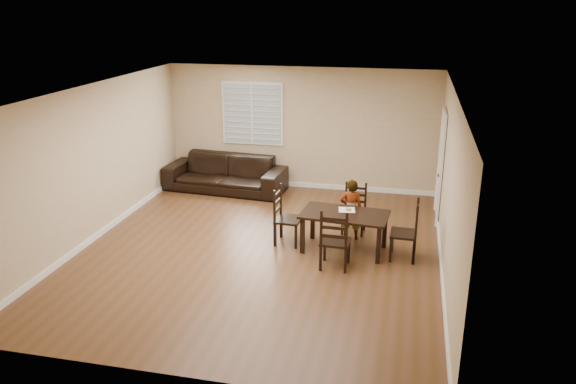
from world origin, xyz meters
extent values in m
plane|color=#58311E|center=(0.00, 0.00, 0.00)|extent=(7.00, 7.00, 0.00)
cube|color=tan|center=(0.00, 3.50, 1.35)|extent=(6.00, 0.04, 2.70)
cube|color=tan|center=(0.00, -3.50, 1.35)|extent=(6.00, 0.04, 2.70)
cube|color=tan|center=(-3.00, 0.00, 1.35)|extent=(0.04, 7.00, 2.70)
cube|color=tan|center=(3.00, 0.00, 1.35)|extent=(0.04, 7.00, 2.70)
cube|color=white|center=(0.00, 0.00, 2.70)|extent=(6.00, 7.00, 0.04)
cube|color=white|center=(-1.10, 3.45, 1.65)|extent=(1.40, 0.08, 1.40)
cube|color=white|center=(2.97, 2.20, 1.02)|extent=(0.06, 0.94, 2.05)
cylinder|color=#332114|center=(2.94, 1.90, 0.95)|extent=(0.06, 0.06, 0.02)
cube|color=white|center=(0.00, 3.48, 0.05)|extent=(6.00, 0.03, 0.10)
cube|color=white|center=(-2.98, 0.00, 0.05)|extent=(0.03, 7.00, 0.10)
cube|color=white|center=(2.98, 0.00, 0.05)|extent=(0.03, 7.00, 0.10)
cube|color=black|center=(1.39, 0.29, 0.65)|extent=(1.51, 0.94, 0.04)
cube|color=black|center=(0.72, 0.02, 0.32)|extent=(0.08, 0.08, 0.63)
cube|color=black|center=(1.99, -0.09, 0.32)|extent=(0.08, 0.08, 0.63)
cube|color=black|center=(0.78, 0.67, 0.32)|extent=(0.08, 0.08, 0.63)
cube|color=black|center=(2.05, 0.55, 0.32)|extent=(0.08, 0.08, 0.63)
cube|color=black|center=(1.46, 1.09, 0.39)|extent=(0.43, 0.40, 0.04)
cube|color=black|center=(1.47, 1.27, 0.46)|extent=(0.41, 0.05, 0.91)
cube|color=black|center=(1.28, 0.93, 0.19)|extent=(0.04, 0.04, 0.37)
cube|color=black|center=(1.64, 0.92, 0.19)|extent=(0.04, 0.04, 0.37)
cube|color=black|center=(1.29, 1.26, 0.19)|extent=(0.04, 0.04, 0.37)
cube|color=black|center=(1.65, 1.25, 0.19)|extent=(0.04, 0.04, 0.37)
cube|color=black|center=(1.33, -0.37, 0.43)|extent=(0.46, 0.43, 0.04)
cube|color=black|center=(1.32, -0.56, 0.50)|extent=(0.45, 0.05, 1.01)
cube|color=black|center=(1.53, -0.19, 0.21)|extent=(0.04, 0.04, 0.41)
cube|color=black|center=(1.13, -0.18, 0.21)|extent=(0.04, 0.04, 0.41)
cube|color=black|center=(1.52, -0.55, 0.21)|extent=(0.04, 0.04, 0.41)
cube|color=black|center=(1.13, -0.54, 0.21)|extent=(0.04, 0.04, 0.41)
cube|color=black|center=(0.41, 0.38, 0.44)|extent=(0.45, 0.48, 0.04)
cube|color=black|center=(0.21, 0.39, 0.51)|extent=(0.06, 0.46, 1.02)
cube|color=black|center=(0.58, 0.17, 0.21)|extent=(0.04, 0.04, 0.42)
cube|color=black|center=(0.60, 0.57, 0.21)|extent=(0.04, 0.04, 0.42)
cube|color=black|center=(0.21, 0.19, 0.21)|extent=(0.04, 0.04, 0.42)
cube|color=black|center=(0.23, 0.59, 0.21)|extent=(0.04, 0.04, 0.42)
cube|color=black|center=(2.37, 0.20, 0.43)|extent=(0.44, 0.47, 0.04)
cube|color=black|center=(2.56, 0.19, 0.50)|extent=(0.05, 0.45, 1.01)
cube|color=black|center=(2.20, 0.40, 0.21)|extent=(0.04, 0.04, 0.41)
cube|color=black|center=(2.18, 0.00, 0.21)|extent=(0.04, 0.04, 0.41)
cube|color=black|center=(2.56, 0.39, 0.21)|extent=(0.04, 0.04, 0.41)
cube|color=black|center=(2.55, -0.01, 0.21)|extent=(0.04, 0.04, 0.41)
imported|color=gray|center=(1.44, 0.81, 0.55)|extent=(0.43, 0.31, 1.10)
cube|color=beige|center=(1.40, 0.45, 0.68)|extent=(0.31, 0.31, 0.00)
torus|color=#B38440|center=(1.42, 0.45, 0.69)|extent=(0.11, 0.11, 0.03)
torus|color=silver|center=(1.42, 0.45, 0.71)|extent=(0.10, 0.10, 0.02)
imported|color=black|center=(-1.60, 2.90, 0.39)|extent=(2.72, 1.24, 0.77)
camera|label=1|loc=(2.36, -8.44, 4.04)|focal=35.00mm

